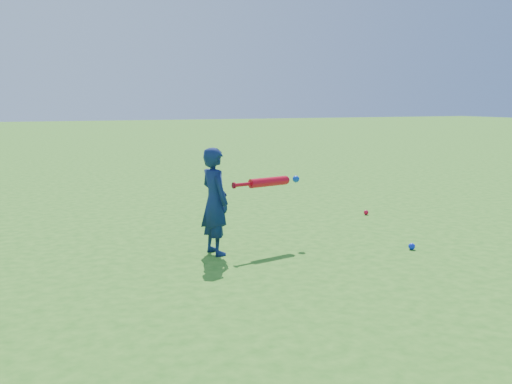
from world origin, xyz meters
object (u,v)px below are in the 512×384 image
ground_ball_blue (412,246)px  bat_swing (271,182)px  ground_ball_red (366,212)px  child (215,201)px

ground_ball_blue → bat_swing: 1.59m
ground_ball_red → bat_swing: (-1.84, -0.98, 0.64)m
ground_ball_red → ground_ball_blue: 1.81m
ground_ball_blue → bat_swing: bat_swing is taller
child → ground_ball_red: child is taller
bat_swing → ground_ball_blue: bearing=-43.2°
bat_swing → ground_ball_red: bearing=15.1°
child → bat_swing: 0.67m
ground_ball_blue → bat_swing: bearing=149.8°
ground_ball_blue → child: bearing=161.6°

